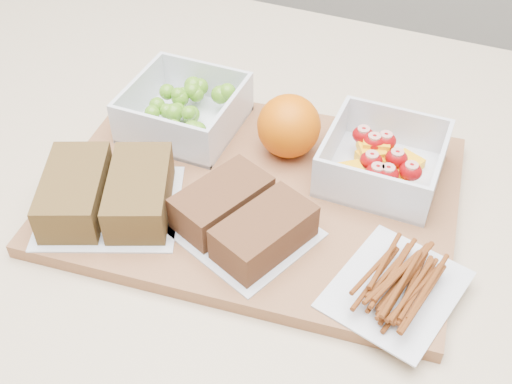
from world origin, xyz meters
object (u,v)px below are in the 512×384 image
(orange, at_px, (289,126))
(sandwich_bag_left, at_px, (107,193))
(sandwich_bag_center, at_px, (243,218))
(pretzel_bag, at_px, (398,281))
(cutting_board, at_px, (256,194))
(fruit_container, at_px, (382,162))
(grape_container, at_px, (187,109))

(orange, xyz_separation_m, sandwich_bag_left, (-0.14, -0.16, -0.01))
(sandwich_bag_center, distance_m, pretzel_bag, 0.16)
(sandwich_bag_center, bearing_deg, pretzel_bag, -5.01)
(pretzel_bag, bearing_deg, cutting_board, 155.66)
(fruit_container, distance_m, sandwich_bag_left, 0.29)
(fruit_container, xyz_separation_m, sandwich_bag_center, (-0.10, -0.13, -0.00))
(grape_container, height_order, fruit_container, grape_container)
(sandwich_bag_center, bearing_deg, sandwich_bag_left, -171.32)
(grape_container, distance_m, sandwich_bag_left, 0.16)
(grape_container, relative_size, sandwich_bag_left, 0.69)
(grape_container, distance_m, fruit_container, 0.23)
(fruit_container, bearing_deg, sandwich_bag_center, -128.07)
(cutting_board, height_order, grape_container, grape_container)
(cutting_board, height_order, pretzel_bag, pretzel_bag)
(orange, bearing_deg, grape_container, 179.98)
(fruit_container, height_order, pretzel_bag, fruit_container)
(orange, height_order, sandwich_bag_center, orange)
(orange, distance_m, sandwich_bag_center, 0.14)
(sandwich_bag_left, relative_size, pretzel_bag, 1.22)
(sandwich_bag_left, bearing_deg, grape_container, 86.27)
(pretzel_bag, bearing_deg, sandwich_bag_left, -178.54)
(fruit_container, distance_m, pretzel_bag, 0.16)
(sandwich_bag_left, height_order, pretzel_bag, sandwich_bag_left)
(orange, height_order, sandwich_bag_left, orange)
(fruit_container, bearing_deg, orange, 179.33)
(fruit_container, relative_size, sandwich_bag_left, 0.68)
(cutting_board, distance_m, sandwich_bag_left, 0.16)
(grape_container, relative_size, sandwich_bag_center, 0.77)
(sandwich_bag_left, bearing_deg, pretzel_bag, 1.46)
(fruit_container, bearing_deg, pretzel_bag, -70.23)
(cutting_board, relative_size, fruit_container, 3.47)
(cutting_board, bearing_deg, orange, 76.32)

